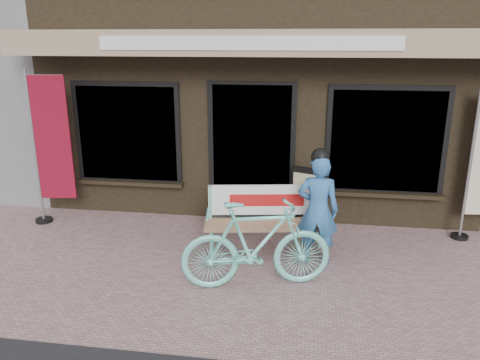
% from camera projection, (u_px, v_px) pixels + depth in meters
% --- Properties ---
extents(ground, '(70.00, 70.00, 0.00)m').
position_uv_depth(ground, '(231.00, 279.00, 5.70)').
color(ground, '#A47D7D').
rests_on(ground, ground).
extents(storefront, '(7.00, 6.77, 6.00)m').
position_uv_depth(storefront, '(270.00, 29.00, 9.53)').
color(storefront, black).
rests_on(storefront, ground).
extents(bench, '(1.73, 0.70, 0.91)m').
position_uv_depth(bench, '(267.00, 214.00, 6.31)').
color(bench, '#70DBCA').
rests_on(bench, ground).
extents(person, '(0.55, 0.39, 1.53)m').
position_uv_depth(person, '(318.00, 208.00, 5.93)').
color(person, '#3068A6').
rests_on(person, ground).
extents(bicycle, '(1.83, 0.94, 1.06)m').
position_uv_depth(bicycle, '(257.00, 245.00, 5.39)').
color(bicycle, '#70DBCA').
rests_on(bicycle, ground).
extents(nobori_red, '(0.71, 0.29, 2.38)m').
position_uv_depth(nobori_red, '(50.00, 147.00, 7.12)').
color(nobori_red, gray).
rests_on(nobori_red, ground).
extents(menu_stand, '(0.47, 0.26, 0.94)m').
position_uv_depth(menu_stand, '(306.00, 197.00, 7.14)').
color(menu_stand, black).
rests_on(menu_stand, ground).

